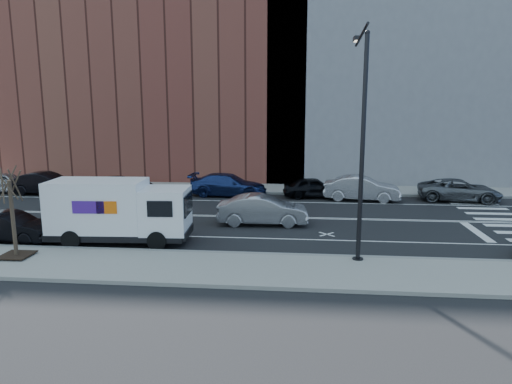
% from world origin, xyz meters
% --- Properties ---
extents(ground, '(120.00, 120.00, 0.00)m').
position_xyz_m(ground, '(0.00, 0.00, 0.00)').
color(ground, black).
rests_on(ground, ground).
extents(sidewalk_near, '(44.00, 3.60, 0.15)m').
position_xyz_m(sidewalk_near, '(0.00, -8.80, 0.07)').
color(sidewalk_near, gray).
rests_on(sidewalk_near, ground).
extents(sidewalk_far, '(44.00, 3.60, 0.15)m').
position_xyz_m(sidewalk_far, '(0.00, 8.80, 0.07)').
color(sidewalk_far, gray).
rests_on(sidewalk_far, ground).
extents(curb_near, '(44.00, 0.25, 0.17)m').
position_xyz_m(curb_near, '(0.00, -7.00, 0.08)').
color(curb_near, gray).
rests_on(curb_near, ground).
extents(curb_far, '(44.00, 0.25, 0.17)m').
position_xyz_m(curb_far, '(0.00, 7.00, 0.08)').
color(curb_far, gray).
rests_on(curb_far, ground).
extents(crosswalk, '(3.00, 14.00, 0.01)m').
position_xyz_m(crosswalk, '(16.00, 0.00, 0.00)').
color(crosswalk, white).
rests_on(crosswalk, ground).
extents(road_markings, '(40.00, 8.60, 0.01)m').
position_xyz_m(road_markings, '(0.00, 0.00, 0.00)').
color(road_markings, white).
rests_on(road_markings, ground).
extents(bldg_brick, '(26.00, 10.00, 22.00)m').
position_xyz_m(bldg_brick, '(-8.00, 15.60, 11.00)').
color(bldg_brick, brown).
rests_on(bldg_brick, ground).
extents(bldg_concrete, '(20.00, 10.00, 26.00)m').
position_xyz_m(bldg_concrete, '(12.00, 15.60, 13.00)').
color(bldg_concrete, slate).
rests_on(bldg_concrete, ground).
extents(streetlight, '(0.44, 4.02, 9.34)m').
position_xyz_m(streetlight, '(7.00, -6.91, 5.08)').
color(streetlight, black).
rests_on(streetlight, ground).
extents(street_tree, '(1.20, 1.20, 3.75)m').
position_xyz_m(street_tree, '(-7.00, -8.40, 1.45)').
color(street_tree, black).
rests_on(street_tree, ground).
extents(fedex_van, '(6.55, 2.57, 2.94)m').
position_xyz_m(fedex_van, '(-3.70, -5.60, 1.54)').
color(fedex_van, black).
rests_on(fedex_van, ground).
extents(far_parked_a, '(4.56, 2.27, 1.49)m').
position_xyz_m(far_parked_a, '(-16.92, 5.85, 0.75)').
color(far_parked_a, '#A0A1A5').
rests_on(far_parked_a, ground).
extents(far_parked_b, '(4.90, 1.83, 1.60)m').
position_xyz_m(far_parked_b, '(-13.56, 5.43, 0.80)').
color(far_parked_b, black).
rests_on(far_parked_b, ground).
extents(far_parked_c, '(5.21, 2.78, 1.39)m').
position_xyz_m(far_parked_c, '(-8.00, 5.40, 0.70)').
color(far_parked_c, '#43454A').
rests_on(far_parked_c, ground).
extents(far_parked_d, '(5.57, 2.52, 1.58)m').
position_xyz_m(far_parked_d, '(-0.41, 6.08, 0.79)').
color(far_parked_d, navy).
rests_on(far_parked_d, ground).
extents(far_parked_e, '(4.37, 2.16, 1.43)m').
position_xyz_m(far_parked_e, '(5.60, 6.01, 0.72)').
color(far_parked_e, black).
rests_on(far_parked_e, ground).
extents(far_parked_f, '(5.22, 2.39, 1.66)m').
position_xyz_m(far_parked_f, '(8.80, 5.34, 0.83)').
color(far_parked_f, '#B9B8BE').
rests_on(far_parked_f, ground).
extents(far_parked_g, '(5.56, 3.11, 1.47)m').
position_xyz_m(far_parked_g, '(15.32, 5.82, 0.73)').
color(far_parked_g, '#54575C').
rests_on(far_parked_g, ground).
extents(driving_sedan, '(4.88, 1.85, 1.59)m').
position_xyz_m(driving_sedan, '(2.66, -1.62, 0.79)').
color(driving_sedan, '#9D9DA1').
rests_on(driving_sedan, ground).
extents(near_parked_rear_a, '(4.33, 1.82, 1.39)m').
position_xyz_m(near_parked_rear_a, '(-8.88, -5.86, 0.70)').
color(near_parked_rear_a, black).
rests_on(near_parked_rear_a, ground).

